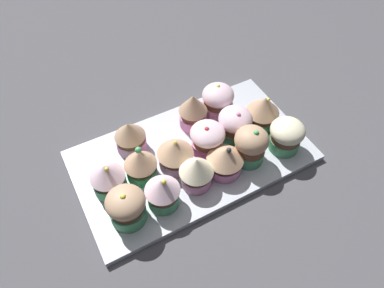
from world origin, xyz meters
The scene contains 17 objects.
ground_plane centered at (0.00, 0.00, -1.50)cm, with size 180.00×180.00×3.00cm, color #4C4C51.
baking_tray centered at (0.00, 0.00, 0.60)cm, with size 43.33×24.56×1.20cm.
cupcake_0 centered at (-15.35, -6.58, 4.75)cm, with size 6.40×6.40×7.17cm.
cupcake_1 centered at (-9.13, -6.77, 4.82)cm, with size 5.90×5.90×7.15cm.
cupcake_2 centered at (-2.39, -5.96, 4.86)cm, with size 5.99×5.99×6.91cm.
cupcake_3 centered at (3.36, -5.97, 4.42)cm, with size 6.58×6.58×6.49cm.
cupcake_4 centered at (8.67, -5.89, 5.21)cm, with size 6.14×6.14×8.02cm.
cupcake_5 centered at (16.08, -6.73, 4.63)cm, with size 6.42×6.42×6.54cm.
cupcake_6 centered at (-16.04, -0.19, 4.73)cm, with size 6.03×6.03×7.13cm.
cupcake_7 centered at (-10.10, 0.19, 4.65)cm, with size 5.80×5.80×7.04cm.
cupcake_8 centered at (-3.72, -0.67, 4.49)cm, with size 6.57×6.57×6.58cm.
cupcake_9 centered at (2.93, -0.51, 4.58)cm, with size 6.44×6.44×6.69cm.
cupcake_10 centered at (9.14, -0.43, 4.79)cm, with size 6.38×6.38×7.25cm.
cupcake_11 centered at (15.52, -0.39, 5.07)cm, with size 6.43×6.43×7.61cm.
cupcake_12 centered at (-9.30, 6.69, 4.66)cm, with size 5.77×5.77×6.84cm.
cupcake_13 centered at (3.72, 6.46, 5.25)cm, with size 5.57×5.57×7.87cm.
cupcake_14 centered at (9.57, 6.91, 4.72)cm, with size 6.33×6.33×7.22cm.
Camera 1 is at (-19.58, -36.13, 55.71)cm, focal length 33.95 mm.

